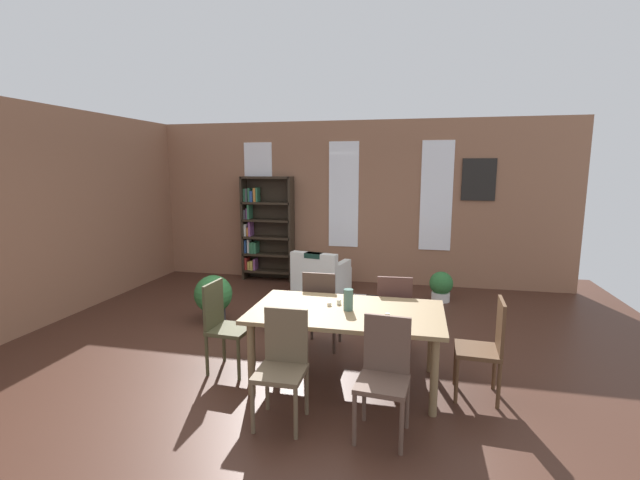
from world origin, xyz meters
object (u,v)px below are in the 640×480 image
at_px(potted_plant_corner, 280,309).
at_px(dining_chair_head_left, 224,323).
at_px(dining_chair_near_right, 384,372).
at_px(potted_plant_by_shelf, 213,296).
at_px(dining_chair_far_left, 321,307).
at_px(vase_on_table, 348,300).
at_px(dining_chair_near_left, 283,362).
at_px(armchair_white, 321,277).
at_px(bookshelf_tall, 264,228).
at_px(dining_table, 346,317).
at_px(potted_plant_window, 441,286).
at_px(dining_chair_far_right, 394,312).
at_px(dining_chair_head_right, 486,345).

bearing_deg(potted_plant_corner, dining_chair_head_left, -100.73).
distance_m(dining_chair_near_right, potted_plant_by_shelf, 3.28).
distance_m(dining_chair_far_left, potted_plant_by_shelf, 1.77).
distance_m(vase_on_table, dining_chair_near_left, 0.94).
relative_size(dining_chair_head_left, armchair_white, 1.00).
distance_m(bookshelf_tall, potted_plant_by_shelf, 2.49).
bearing_deg(dining_table, dining_chair_far_left, 119.17).
height_order(dining_table, dining_chair_near_right, dining_chair_near_right).
relative_size(dining_chair_near_left, dining_chair_near_right, 1.00).
relative_size(dining_chair_head_left, potted_plant_corner, 1.88).
bearing_deg(potted_plant_corner, potted_plant_window, 39.88).
distance_m(vase_on_table, dining_chair_far_right, 0.93).
bearing_deg(dining_chair_far_left, dining_chair_near_right, -60.68).
xyz_separation_m(dining_table, potted_plant_window, (1.06, 3.01, -0.43)).
xyz_separation_m(dining_chair_near_right, dining_chair_head_right, (0.88, 0.75, 0.00)).
height_order(dining_chair_near_left, dining_chair_head_left, same).
bearing_deg(dining_chair_near_left, dining_table, 60.89).
bearing_deg(dining_chair_far_left, dining_chair_far_right, 0.01).
xyz_separation_m(vase_on_table, potted_plant_by_shelf, (-2.10, 1.35, -0.50)).
bearing_deg(vase_on_table, potted_plant_corner, 131.70).
xyz_separation_m(dining_table, dining_chair_head_left, (-1.31, 0.00, -0.17)).
xyz_separation_m(dining_chair_far_left, bookshelf_tall, (-1.76, 3.00, 0.48)).
distance_m(dining_chair_near_left, potted_plant_window, 4.06).
xyz_separation_m(dining_table, dining_chair_far_left, (-0.42, 0.76, -0.17)).
distance_m(dining_chair_far_left, dining_chair_near_right, 1.73).
height_order(dining_chair_far_right, dining_chair_near_right, same).
relative_size(dining_chair_head_left, potted_plant_by_shelf, 1.44).
xyz_separation_m(dining_table, dining_chair_far_right, (0.42, 0.76, -0.17)).
bearing_deg(potted_plant_window, dining_chair_far_right, -105.78).
bearing_deg(dining_chair_head_left, potted_plant_by_shelf, 120.14).
xyz_separation_m(vase_on_table, bookshelf_tall, (-2.20, 3.75, 0.13)).
relative_size(dining_table, potted_plant_corner, 3.69).
bearing_deg(dining_chair_near_right, dining_chair_head_right, 40.50).
height_order(dining_chair_far_right, bookshelf_tall, bookshelf_tall).
relative_size(dining_table, dining_chair_head_right, 1.97).
xyz_separation_m(dining_chair_head_left, potted_plant_by_shelf, (-0.78, 1.34, -0.15)).
bearing_deg(dining_table, potted_plant_window, 70.57).
bearing_deg(dining_chair_far_left, dining_chair_head_left, -139.71).
xyz_separation_m(dining_chair_near_left, potted_plant_corner, (-0.66, 1.98, -0.23)).
bearing_deg(armchair_white, dining_chair_head_right, -53.72).
bearing_deg(dining_chair_far_left, potted_plant_by_shelf, 160.45).
distance_m(dining_chair_head_left, potted_plant_window, 3.84).
relative_size(bookshelf_tall, potted_plant_by_shelf, 2.99).
bearing_deg(dining_chair_head_right, dining_chair_near_right, -139.50).
distance_m(dining_chair_near_left, armchair_white, 3.84).
distance_m(vase_on_table, potted_plant_by_shelf, 2.55).
distance_m(armchair_white, potted_plant_corner, 1.82).
distance_m(vase_on_table, dining_chair_head_left, 1.37).
height_order(dining_table, potted_plant_window, dining_table).
height_order(armchair_white, potted_plant_corner, armchair_white).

